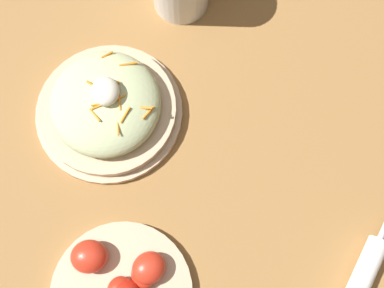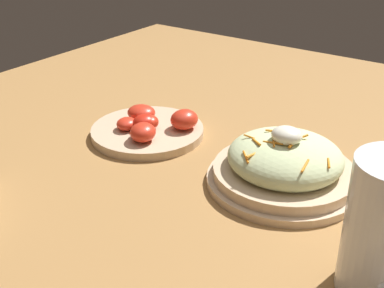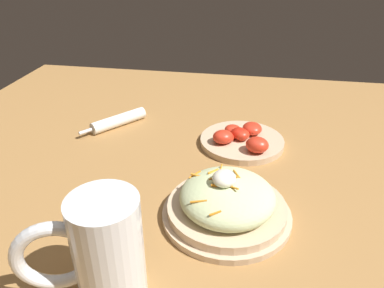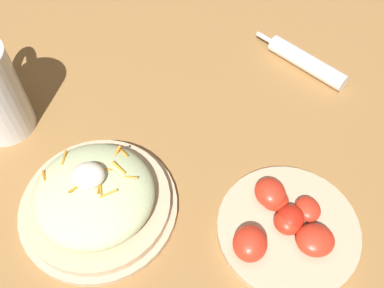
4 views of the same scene
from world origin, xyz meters
TOP-DOWN VIEW (x-y plane):
  - ground_plane at (0.00, 0.00)m, footprint 1.43×1.43m
  - salad_plate at (0.05, 0.05)m, footprint 0.22×0.22m
  - tomato_plate at (-0.21, 0.07)m, footprint 0.20×0.20m

SIDE VIEW (x-z plane):
  - ground_plane at x=0.00m, z-range 0.00..0.00m
  - tomato_plate at x=-0.21m, z-range -0.01..0.04m
  - salad_plate at x=0.05m, z-range -0.02..0.08m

